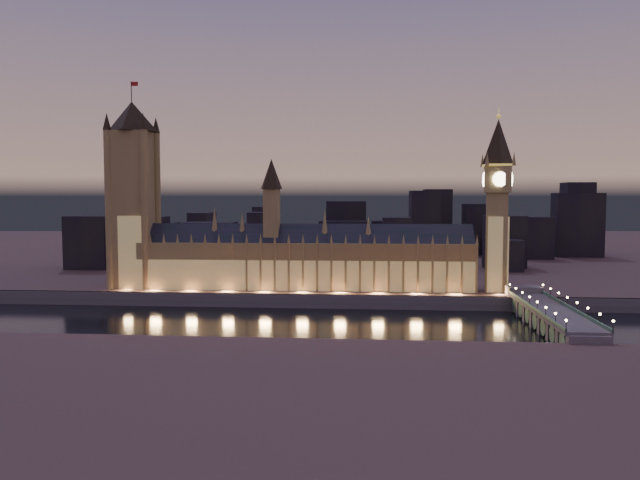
# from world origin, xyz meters

# --- Properties ---
(ground_plane) EXTENTS (2000.00, 2000.00, 0.00)m
(ground_plane) POSITION_xyz_m (0.00, 0.00, 0.00)
(ground_plane) COLOR black
(ground_plane) RESTS_ON ground
(north_bank) EXTENTS (2000.00, 960.00, 8.00)m
(north_bank) POSITION_xyz_m (0.00, 520.00, 4.00)
(north_bank) COLOR #473437
(north_bank) RESTS_ON ground
(embankment_wall) EXTENTS (2000.00, 2.50, 8.00)m
(embankment_wall) POSITION_xyz_m (0.00, 41.00, 4.00)
(embankment_wall) COLOR #484D52
(embankment_wall) RESTS_ON ground
(palace_of_westminster) EXTENTS (202.00, 23.41, 78.00)m
(palace_of_westminster) POSITION_xyz_m (-5.66, 61.75, 26.37)
(palace_of_westminster) COLOR olive
(palace_of_westminster) RESTS_ON north_bank
(victoria_tower) EXTENTS (31.68, 31.68, 124.82)m
(victoria_tower) POSITION_xyz_m (-110.00, 61.93, 70.01)
(victoria_tower) COLOR olive
(victoria_tower) RESTS_ON north_bank
(elizabeth_tower) EXTENTS (18.00, 18.00, 106.68)m
(elizabeth_tower) POSITION_xyz_m (108.00, 61.92, 67.43)
(elizabeth_tower) COLOR olive
(elizabeth_tower) RESTS_ON north_bank
(westminster_bridge) EXTENTS (18.84, 113.00, 15.90)m
(westminster_bridge) POSITION_xyz_m (120.44, -3.45, 5.99)
(westminster_bridge) COLOR #484D52
(westminster_bridge) RESTS_ON ground
(river_boat) EXTENTS (46.81, 17.47, 4.50)m
(river_boat) POSITION_xyz_m (117.30, -58.00, 1.56)
(river_boat) COLOR #484D52
(river_boat) RESTS_ON ground
(city_backdrop) EXTENTS (490.43, 215.63, 80.25)m
(city_backdrop) POSITION_xyz_m (30.87, 247.50, 30.70)
(city_backdrop) COLOR black
(city_backdrop) RESTS_ON north_bank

